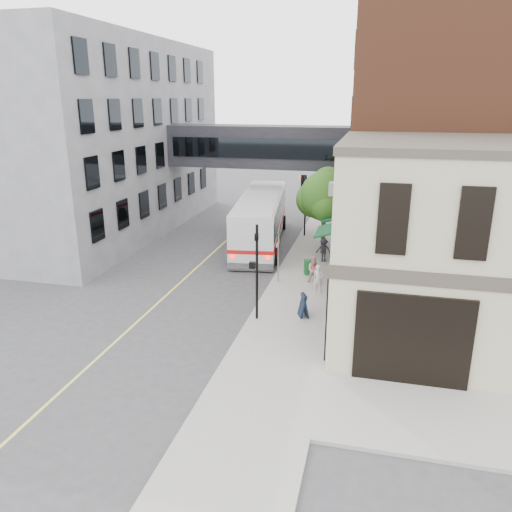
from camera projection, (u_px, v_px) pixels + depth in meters
The scene contains 17 objects.
ground at pixel (237, 339), 21.54m from camera, with size 120.00×120.00×0.00m, color #38383A.
sidewalk_main at pixel (321, 249), 34.02m from camera, with size 4.00×60.00×0.15m, color gray.
corner_building at pixel (463, 248), 20.07m from camera, with size 10.19×8.12×8.45m.
brick_building at pixel (455, 148), 31.03m from camera, with size 13.76×18.00×14.00m.
opposite_building at pixel (79, 138), 38.06m from camera, with size 14.00×24.00×14.00m, color slate.
skyway_bridge at pixel (263, 146), 36.89m from camera, with size 14.00×3.18×3.00m.
traffic_signal_near at pixel (256, 261), 22.40m from camera, with size 0.44×0.22×4.60m.
traffic_signal_far at pixel (304, 193), 36.19m from camera, with size 0.53×0.28×4.50m.
street_sign_pole at pixel (278, 251), 27.34m from camera, with size 0.08×0.75×3.00m.
street_tree at pixel (325, 196), 32.08m from camera, with size 3.80×3.20×5.60m.
lane_marking at pixel (204, 260), 31.92m from camera, with size 0.12×40.00×0.01m, color #D8CC4C.
bus at pixel (261, 217), 35.09m from camera, with size 4.45×12.93×3.41m.
pedestrian_a at pixel (318, 279), 26.09m from camera, with size 0.55×0.36×1.50m, color silver.
pedestrian_b at pixel (314, 270), 27.52m from camera, with size 0.73×0.57×1.51m, color pink.
pedestrian_c at pixel (324, 250), 31.07m from camera, with size 0.96×0.55×1.49m, color black.
newspaper_box at pixel (308, 267), 28.87m from camera, with size 0.45×0.40×0.89m, color #135527.
sandwich_board at pixel (304, 305), 23.28m from camera, with size 0.40×0.62×1.11m, color black.
Camera 1 is at (5.42, -18.66, 10.00)m, focal length 35.00 mm.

